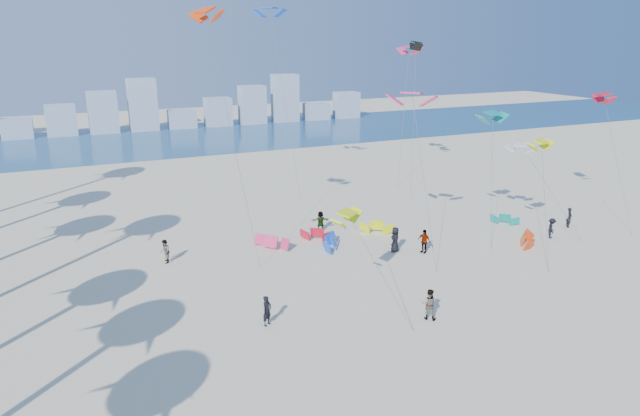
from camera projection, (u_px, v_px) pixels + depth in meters
name	position (u px, v px, depth m)	size (l,w,h in m)	color
ocean	(145.00, 141.00, 85.09)	(220.00, 220.00, 0.00)	navy
kitesurfer_near	(267.00, 311.00, 30.62)	(0.61, 0.40, 1.68)	black
kitesurfer_mid	(429.00, 304.00, 31.29)	(0.86, 0.67, 1.76)	gray
kitesurfers_far	(391.00, 233.00, 42.69)	(31.88, 9.91, 1.84)	black
grounded_kites	(381.00, 236.00, 43.35)	(22.17, 10.18, 0.93)	blue
flying_kites	(414.00, 72.00, 45.95)	(34.74, 31.73, 17.88)	#E8F90D
distant_skyline	(127.00, 112.00, 92.44)	(85.00, 3.00, 8.40)	#9EADBF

